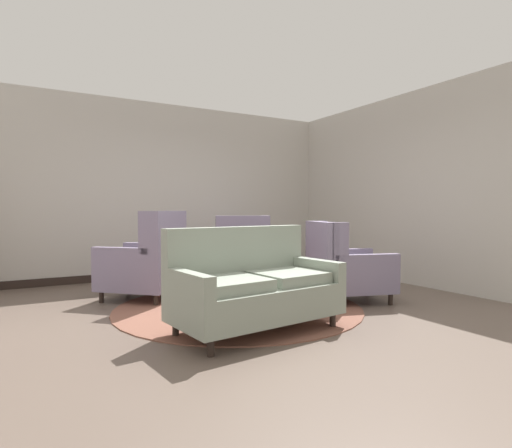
# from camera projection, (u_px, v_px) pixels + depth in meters

# --- Properties ---
(ground) EXTENTS (8.41, 8.41, 0.00)m
(ground) POSITION_uv_depth(u_px,v_px,m) (251.00, 313.00, 4.57)
(ground) COLOR brown
(wall_back) EXTENTS (6.17, 0.08, 2.91)m
(wall_back) POSITION_uv_depth(u_px,v_px,m) (166.00, 191.00, 7.10)
(wall_back) COLOR #BCB7AD
(wall_back) RESTS_ON ground
(wall_right) EXTENTS (0.08, 4.16, 2.91)m
(wall_right) POSITION_uv_depth(u_px,v_px,m) (386.00, 190.00, 6.78)
(wall_right) COLOR #BCB7AD
(wall_right) RESTS_ON ground
(baseboard_back) EXTENTS (6.01, 0.03, 0.12)m
(baseboard_back) POSITION_uv_depth(u_px,v_px,m) (168.00, 273.00, 7.10)
(baseboard_back) COLOR black
(baseboard_back) RESTS_ON ground
(area_rug) EXTENTS (2.82, 2.82, 0.01)m
(area_rug) POSITION_uv_depth(u_px,v_px,m) (239.00, 307.00, 4.83)
(area_rug) COLOR brown
(area_rug) RESTS_ON ground
(coffee_table) EXTENTS (0.98, 0.98, 0.44)m
(coffee_table) POSITION_uv_depth(u_px,v_px,m) (236.00, 272.00, 5.08)
(coffee_table) COLOR black
(coffee_table) RESTS_ON ground
(porcelain_vase) EXTENTS (0.15, 0.15, 0.35)m
(porcelain_vase) POSITION_uv_depth(u_px,v_px,m) (238.00, 254.00, 5.09)
(porcelain_vase) COLOR #384C93
(porcelain_vase) RESTS_ON coffee_table
(settee) EXTENTS (1.63, 0.95, 0.97)m
(settee) POSITION_uv_depth(u_px,v_px,m) (254.00, 287.00, 3.92)
(settee) COLOR gray
(settee) RESTS_ON ground
(armchair_beside_settee) EXTENTS (1.10, 1.02, 0.99)m
(armchair_beside_settee) POSITION_uv_depth(u_px,v_px,m) (344.00, 268.00, 5.18)
(armchair_beside_settee) COLOR slate
(armchair_beside_settee) RESTS_ON ground
(armchair_foreground_right) EXTENTS (1.19, 1.19, 1.12)m
(armchair_foreground_right) POSITION_uv_depth(u_px,v_px,m) (148.00, 263.00, 5.29)
(armchair_foreground_right) COLOR slate
(armchair_foreground_right) RESTS_ON ground
(armchair_near_sideboard) EXTENTS (1.08, 1.11, 1.04)m
(armchair_near_sideboard) POSITION_uv_depth(u_px,v_px,m) (241.00, 254.00, 6.56)
(armchair_near_sideboard) COLOR slate
(armchair_near_sideboard) RESTS_ON ground
(side_table) EXTENTS (0.52, 0.52, 0.70)m
(side_table) POSITION_uv_depth(u_px,v_px,m) (265.00, 261.00, 5.79)
(side_table) COLOR black
(side_table) RESTS_ON ground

